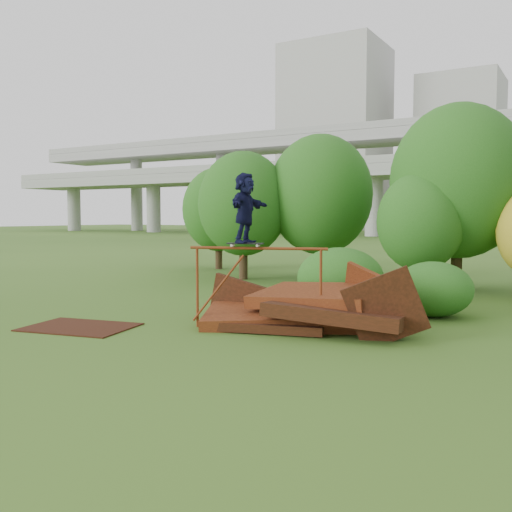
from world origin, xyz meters
The scene contains 15 objects.
ground centered at (0.00, 0.00, 0.00)m, with size 240.00×240.00×0.00m, color #2D5116.
scrap_pile centered at (0.32, 2.40, 0.39)m, with size 5.77×3.56×1.90m.
grind_rail centered at (-0.51, 1.58, 1.35)m, with size 2.96×1.04×1.84m.
skateboard centered at (-0.78, 1.49, 1.91)m, with size 0.83×0.46×0.08m.
skater centered at (-0.78, 1.49, 2.70)m, with size 1.44×0.46×1.55m, color black.
flat_plate centered at (-4.05, -0.32, 0.01)m, with size 2.35×1.68×0.03m, color black.
tree_0 centered at (-6.13, 10.00, 3.00)m, with size 3.60×3.60×5.08m.
tree_1 centered at (-3.52, 11.55, 3.36)m, with size 4.13×4.13×5.74m.
tree_2 centered at (1.00, 9.42, 2.33)m, with size 2.80×2.80×3.95m.
tree_3 centered at (1.87, 10.88, 3.68)m, with size 4.54×4.54×6.30m.
tree_6 centered at (-9.48, 13.16, 2.83)m, with size 3.45×3.45×4.82m.
shrub_left centered at (-0.12, 5.38, 0.83)m, with size 2.40×2.21×1.66m, color #1E5215.
shrub_right centered at (2.45, 5.22, 0.69)m, with size 1.96×1.79×1.39m, color #1E5215.
building_left centered at (-38.00, 95.00, 17.50)m, with size 18.00×16.00×35.00m, color #9E9E99.
building_right centered at (-16.00, 102.00, 14.00)m, with size 14.00×14.00×28.00m, color #9E9E99.
Camera 1 is at (5.85, -9.21, 2.51)m, focal length 40.00 mm.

